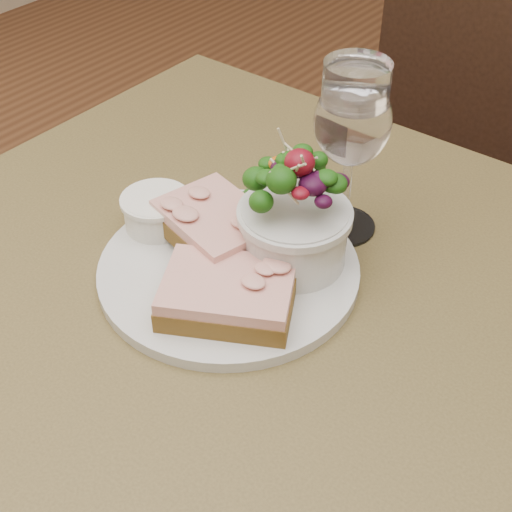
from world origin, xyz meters
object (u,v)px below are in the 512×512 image
Objects in this scene: chair_far at (496,272)px; wine_glass at (352,127)px; cafe_table at (236,380)px; sandwich_front at (228,294)px; dinner_plate at (229,269)px; salad_bowl at (295,212)px; ramekin at (156,210)px; sandwich_back at (216,225)px.

chair_far is 0.82m from wine_glass.
sandwich_front is (0.00, -0.01, 0.13)m from cafe_table.
chair_far is 5.14× the size of wine_glass.
dinner_plate is at bearing 87.91° from chair_far.
cafe_table is at bearing 66.57° from sandwich_front.
cafe_table is 0.19m from salad_bowl.
dinner_plate is (-0.04, 0.04, 0.11)m from cafe_table.
salad_bowl reaches higher than sandwich_front.
chair_far reaches higher than sandwich_front.
ramekin is at bearing 178.40° from dinner_plate.
dinner_plate is at bearing -135.18° from salad_bowl.
salad_bowl is 0.73× the size of wine_glass.
ramekin is at bearing -163.64° from salad_bowl.
cafe_table is 0.12m from dinner_plate.
sandwich_front is 1.15× the size of salad_bowl.
sandwich_front is at bearing -85.16° from cafe_table.
chair_far is at bearing 95.41° from sandwich_back.
dinner_plate is 0.06m from sandwich_front.
chair_far is at bearing 87.43° from salad_bowl.
chair_far is at bearing 58.88° from sandwich_front.
salad_bowl is at bearing 83.97° from cafe_table.
sandwich_back is 0.09m from salad_bowl.
wine_glass is (0.00, 0.09, 0.05)m from salad_bowl.
sandwich_front is (-0.04, -0.76, 0.48)m from chair_far.
sandwich_front is 2.18× the size of ramekin.
dinner_plate is at bearing -1.60° from ramekin.
chair_far reaches higher than sandwich_back.
salad_bowl is (0.14, 0.04, 0.04)m from ramekin.
ramekin reaches higher than cafe_table.
salad_bowl reaches higher than sandwich_back.
ramekin is (-0.17, -0.71, 0.49)m from chair_far.
sandwich_back is at bearing -160.27° from salad_bowl.
ramekin is (-0.07, -0.02, -0.00)m from sandwich_back.
wine_glass reaches higher than ramekin.
dinner_plate reaches higher than cafe_table.
dinner_plate is 0.05m from sandwich_back.
dinner_plate is 2.03× the size of salad_bowl.
wine_glass is (-0.03, -0.58, 0.58)m from chair_far.
dinner_plate is 3.85× the size of ramekin.
cafe_table is 3.10× the size of dinner_plate.
dinner_plate is 1.77× the size of sandwich_front.
sandwich_back is at bearing 12.47° from ramekin.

